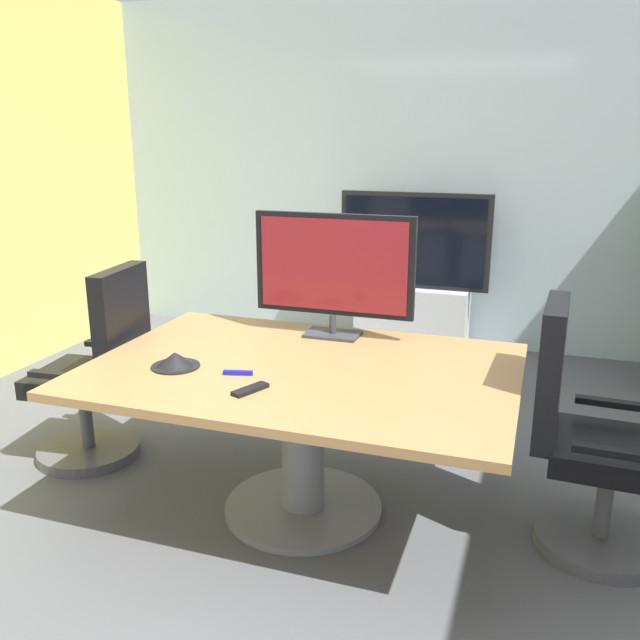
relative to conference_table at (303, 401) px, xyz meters
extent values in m
plane|color=#515459|center=(-0.11, -0.18, -0.57)|extent=(7.20, 7.20, 0.00)
cube|color=#9EB2B7|center=(-0.11, 2.92, 0.87)|extent=(5.40, 0.10, 2.87)
cube|color=olive|center=(0.00, 0.00, 0.15)|extent=(1.92, 1.33, 0.04)
cylinder|color=slate|center=(0.00, 0.00, -0.22)|extent=(0.20, 0.20, 0.70)
cylinder|color=slate|center=(0.00, 0.00, -0.55)|extent=(0.76, 0.76, 0.03)
cylinder|color=#4C4C51|center=(-1.34, 0.14, -0.54)|extent=(0.56, 0.56, 0.06)
cylinder|color=#4C4C51|center=(-1.34, 0.14, -0.33)|extent=(0.07, 0.07, 0.36)
cube|color=black|center=(-1.34, 0.14, -0.11)|extent=(0.53, 0.53, 0.10)
cube|color=black|center=(-1.07, 0.16, 0.22)|extent=(0.14, 0.46, 0.60)
cube|color=black|center=(-1.35, 0.40, 0.01)|extent=(0.28, 0.08, 0.03)
cube|color=black|center=(-1.30, -0.12, 0.01)|extent=(0.28, 0.08, 0.03)
cylinder|color=#4C4C51|center=(1.34, 0.14, -0.54)|extent=(0.56, 0.56, 0.06)
cylinder|color=#4C4C51|center=(1.34, 0.14, -0.33)|extent=(0.07, 0.07, 0.36)
cube|color=black|center=(1.34, 0.14, -0.11)|extent=(0.50, 0.50, 0.10)
cube|color=black|center=(1.07, 0.15, 0.22)|extent=(0.11, 0.46, 0.60)
cube|color=black|center=(1.31, -0.12, 0.01)|extent=(0.28, 0.06, 0.03)
cube|color=black|center=(1.33, 0.40, 0.01)|extent=(0.28, 0.06, 0.03)
cube|color=#333338|center=(-0.01, 0.49, 0.18)|extent=(0.28, 0.18, 0.02)
cylinder|color=#333338|center=(-0.01, 0.49, 0.24)|extent=(0.04, 0.04, 0.10)
cube|color=black|center=(-0.01, 0.50, 0.55)|extent=(0.84, 0.04, 0.52)
cube|color=maroon|center=(-0.01, 0.48, 0.55)|extent=(0.77, 0.01, 0.47)
cube|color=#B7BABC|center=(0.01, 2.57, -0.29)|extent=(0.90, 0.36, 0.55)
cube|color=black|center=(0.01, 2.55, 0.36)|extent=(1.20, 0.06, 0.76)
cube|color=black|center=(0.01, 2.51, 0.36)|extent=(1.12, 0.01, 0.69)
cone|color=black|center=(-0.54, -0.20, 0.21)|extent=(0.19, 0.19, 0.07)
cylinder|color=black|center=(-0.54, -0.20, 0.18)|extent=(0.22, 0.22, 0.01)
cube|color=black|center=(-0.10, -0.36, 0.18)|extent=(0.11, 0.18, 0.02)
cube|color=#1919A5|center=(-0.23, -0.20, 0.18)|extent=(0.13, 0.05, 0.02)
camera|label=1|loc=(1.00, -2.70, 1.21)|focal=37.55mm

